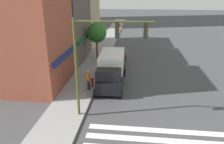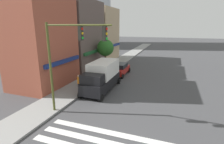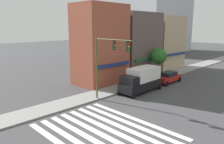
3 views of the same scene
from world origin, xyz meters
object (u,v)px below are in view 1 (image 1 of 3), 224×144
(pedestrian_orange_vest, at_px, (88,80))
(sedan_red, at_px, (117,57))
(street_tree, at_px, (97,33))
(fire_hydrant, at_px, (92,82))
(traffic_signal, at_px, (102,49))
(box_truck_black, at_px, (111,69))

(pedestrian_orange_vest, bearing_deg, sedan_red, -11.33)
(sedan_red, distance_m, street_tree, 4.16)
(fire_hydrant, bearing_deg, traffic_signal, -160.62)
(traffic_signal, height_order, street_tree, traffic_signal)
(box_truck_black, relative_size, street_tree, 1.35)
(fire_hydrant, xyz_separation_m, street_tree, (8.93, 1.10, 2.88))
(sedan_red, height_order, pedestrian_orange_vest, pedestrian_orange_vest)
(pedestrian_orange_vest, height_order, street_tree, street_tree)
(fire_hydrant, relative_size, street_tree, 0.18)
(traffic_signal, distance_m, pedestrian_orange_vest, 6.13)
(traffic_signal, xyz_separation_m, pedestrian_orange_vest, (4.27, 1.93, -3.95))
(traffic_signal, xyz_separation_m, box_truck_black, (5.85, 0.03, -3.44))
(traffic_signal, height_order, box_truck_black, traffic_signal)
(pedestrian_orange_vest, height_order, fire_hydrant, pedestrian_orange_vest)
(sedan_red, distance_m, pedestrian_orange_vest, 8.23)
(street_tree, bearing_deg, sedan_red, -119.40)
(traffic_signal, height_order, sedan_red, traffic_signal)
(traffic_signal, xyz_separation_m, sedan_red, (12.28, 0.03, -4.18))
(traffic_signal, relative_size, fire_hydrant, 8.29)
(fire_hydrant, distance_m, street_tree, 9.45)
(traffic_signal, relative_size, sedan_red, 1.58)
(fire_hydrant, bearing_deg, sedan_red, -13.02)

